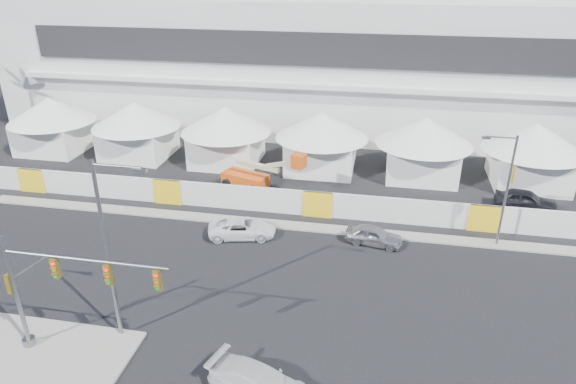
% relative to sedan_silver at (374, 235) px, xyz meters
% --- Properties ---
extents(ground, '(160.00, 160.00, 0.00)m').
position_rel_sedan_silver_xyz_m(ground, '(-10.34, -11.11, -0.66)').
color(ground, black).
rests_on(ground, ground).
extents(median_island, '(10.00, 5.00, 0.15)m').
position_rel_sedan_silver_xyz_m(median_island, '(-16.34, -14.11, -0.58)').
color(median_island, gray).
rests_on(median_island, ground).
extents(far_curb, '(80.00, 1.20, 0.12)m').
position_rel_sedan_silver_xyz_m(far_curb, '(9.66, 1.39, -0.60)').
color(far_curb, gray).
rests_on(far_curb, ground).
extents(stadium, '(80.00, 24.80, 21.98)m').
position_rel_sedan_silver_xyz_m(stadium, '(-1.64, 30.40, 8.79)').
color(stadium, silver).
rests_on(stadium, ground).
extents(tent_row, '(53.40, 8.40, 5.40)m').
position_rel_sedan_silver_xyz_m(tent_row, '(-9.84, 12.89, 2.49)').
color(tent_row, white).
rests_on(tent_row, ground).
extents(hoarding_fence, '(70.00, 0.25, 2.00)m').
position_rel_sedan_silver_xyz_m(hoarding_fence, '(-4.34, 3.39, 0.34)').
color(hoarding_fence, silver).
rests_on(hoarding_fence, ground).
extents(sedan_silver, '(2.16, 4.05, 1.31)m').
position_rel_sedan_silver_xyz_m(sedan_silver, '(0.00, 0.00, 0.00)').
color(sedan_silver, '#A4A3A8').
rests_on(sedan_silver, ground).
extents(pickup_curb, '(3.18, 5.08, 1.31)m').
position_rel_sedan_silver_xyz_m(pickup_curb, '(-9.15, -0.69, -0.00)').
color(pickup_curb, white).
rests_on(pickup_curb, ground).
extents(pickup_near, '(3.44, 5.31, 1.43)m').
position_rel_sedan_silver_xyz_m(pickup_near, '(-4.51, -14.50, 0.06)').
color(pickup_near, silver).
rests_on(pickup_near, ground).
extents(lot_car_b, '(2.58, 4.85, 1.57)m').
position_rel_sedan_silver_xyz_m(lot_car_b, '(11.38, 7.57, 0.13)').
color(lot_car_b, black).
rests_on(lot_car_b, ground).
extents(traffic_mast, '(8.41, 0.62, 6.33)m').
position_rel_sedan_silver_xyz_m(traffic_mast, '(-14.81, -13.57, 3.05)').
color(traffic_mast, gray).
rests_on(traffic_mast, median_island).
extents(streetlight_median, '(2.69, 0.27, 9.73)m').
position_rel_sedan_silver_xyz_m(streetlight_median, '(-12.36, -11.91, 5.08)').
color(streetlight_median, gray).
rests_on(streetlight_median, median_island).
extents(streetlight_curb, '(2.34, 0.53, 7.90)m').
position_rel_sedan_silver_xyz_m(streetlight_curb, '(8.12, 1.39, 3.94)').
color(streetlight_curb, slate).
rests_on(streetlight_curb, ground).
extents(boom_lift, '(7.96, 2.93, 3.91)m').
position_rel_sedan_silver_xyz_m(boom_lift, '(-10.42, 7.64, 0.39)').
color(boom_lift, '#E25515').
rests_on(boom_lift, ground).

